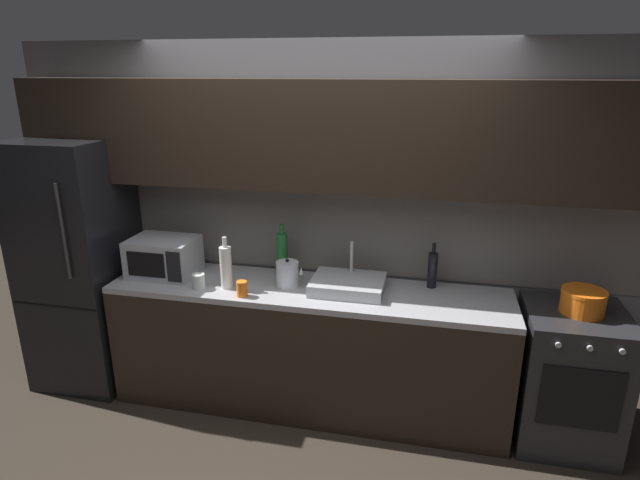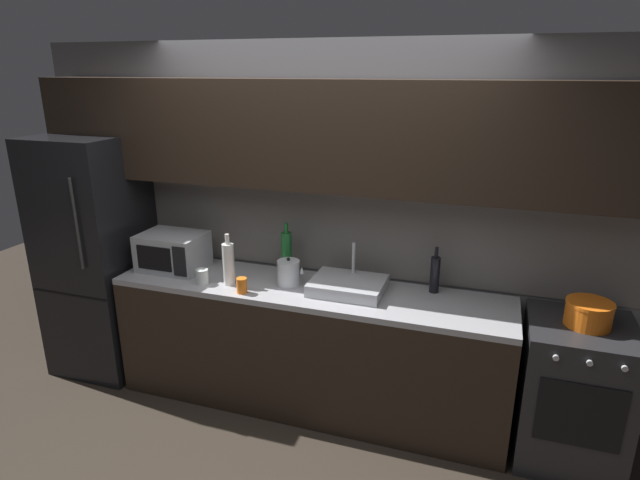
{
  "view_description": "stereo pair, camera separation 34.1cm",
  "coord_description": "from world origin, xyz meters",
  "px_view_note": "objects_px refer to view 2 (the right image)",
  "views": [
    {
      "loc": [
        0.8,
        -2.26,
        2.31
      ],
      "look_at": [
        0.09,
        0.9,
        1.25
      ],
      "focal_mm": 29.47,
      "sensor_mm": 36.0,
      "label": 1
    },
    {
      "loc": [
        1.12,
        -2.17,
        2.31
      ],
      "look_at": [
        0.09,
        0.9,
        1.25
      ],
      "focal_mm": 29.47,
      "sensor_mm": 36.0,
      "label": 2
    }
  ],
  "objects_px": {
    "oven_range": "(572,392)",
    "kettle": "(289,273)",
    "refrigerator": "(97,256)",
    "mug_clear": "(202,277)",
    "wine_bottle_white": "(229,263)",
    "wine_bottle_green": "(287,253)",
    "microwave": "(173,251)",
    "cooking_pot": "(589,314)",
    "mug_orange": "(242,285)",
    "wine_bottle_dark": "(435,274)"
  },
  "relations": [
    {
      "from": "kettle",
      "to": "mug_orange",
      "type": "bearing_deg",
      "value": -138.37
    },
    {
      "from": "oven_range",
      "to": "microwave",
      "type": "distance_m",
      "value": 2.82
    },
    {
      "from": "mug_orange",
      "to": "oven_range",
      "type": "bearing_deg",
      "value": 5.91
    },
    {
      "from": "oven_range",
      "to": "mug_clear",
      "type": "height_order",
      "value": "mug_clear"
    },
    {
      "from": "microwave",
      "to": "kettle",
      "type": "relative_size",
      "value": 2.29
    },
    {
      "from": "wine_bottle_green",
      "to": "refrigerator",
      "type": "bearing_deg",
      "value": -172.65
    },
    {
      "from": "microwave",
      "to": "mug_orange",
      "type": "distance_m",
      "value": 0.72
    },
    {
      "from": "refrigerator",
      "to": "mug_clear",
      "type": "height_order",
      "value": "refrigerator"
    },
    {
      "from": "kettle",
      "to": "wine_bottle_white",
      "type": "relative_size",
      "value": 0.56
    },
    {
      "from": "refrigerator",
      "to": "wine_bottle_green",
      "type": "bearing_deg",
      "value": 7.35
    },
    {
      "from": "wine_bottle_white",
      "to": "mug_orange",
      "type": "relative_size",
      "value": 3.48
    },
    {
      "from": "kettle",
      "to": "cooking_pot",
      "type": "height_order",
      "value": "kettle"
    },
    {
      "from": "mug_orange",
      "to": "mug_clear",
      "type": "bearing_deg",
      "value": 170.72
    },
    {
      "from": "microwave",
      "to": "wine_bottle_dark",
      "type": "relative_size",
      "value": 1.47
    },
    {
      "from": "wine_bottle_white",
      "to": "wine_bottle_green",
      "type": "distance_m",
      "value": 0.43
    },
    {
      "from": "mug_orange",
      "to": "wine_bottle_dark",
      "type": "bearing_deg",
      "value": 19.32
    },
    {
      "from": "kettle",
      "to": "mug_clear",
      "type": "height_order",
      "value": "kettle"
    },
    {
      "from": "wine_bottle_green",
      "to": "oven_range",
      "type": "bearing_deg",
      "value": -5.79
    },
    {
      "from": "refrigerator",
      "to": "oven_range",
      "type": "xyz_separation_m",
      "value": [
        3.44,
        -0.0,
        -0.48
      ]
    },
    {
      "from": "wine_bottle_dark",
      "to": "refrigerator",
      "type": "bearing_deg",
      "value": -175.45
    },
    {
      "from": "microwave",
      "to": "wine_bottle_dark",
      "type": "bearing_deg",
      "value": 5.64
    },
    {
      "from": "refrigerator",
      "to": "kettle",
      "type": "xyz_separation_m",
      "value": [
        1.6,
        0.0,
        0.06
      ]
    },
    {
      "from": "wine_bottle_green",
      "to": "microwave",
      "type": "bearing_deg",
      "value": -167.99
    },
    {
      "from": "kettle",
      "to": "wine_bottle_green",
      "type": "relative_size",
      "value": 0.53
    },
    {
      "from": "wine_bottle_white",
      "to": "mug_orange",
      "type": "distance_m",
      "value": 0.21
    },
    {
      "from": "mug_orange",
      "to": "mug_clear",
      "type": "distance_m",
      "value": 0.33
    },
    {
      "from": "oven_range",
      "to": "cooking_pot",
      "type": "distance_m",
      "value": 0.53
    },
    {
      "from": "oven_range",
      "to": "wine_bottle_white",
      "type": "distance_m",
      "value": 2.31
    },
    {
      "from": "microwave",
      "to": "wine_bottle_green",
      "type": "distance_m",
      "value": 0.85
    },
    {
      "from": "kettle",
      "to": "mug_clear",
      "type": "relative_size",
      "value": 1.95
    },
    {
      "from": "microwave",
      "to": "cooking_pot",
      "type": "bearing_deg",
      "value": -0.38
    },
    {
      "from": "refrigerator",
      "to": "kettle",
      "type": "bearing_deg",
      "value": 0.05
    },
    {
      "from": "microwave",
      "to": "cooking_pot",
      "type": "height_order",
      "value": "microwave"
    },
    {
      "from": "mug_clear",
      "to": "cooking_pot",
      "type": "height_order",
      "value": "cooking_pot"
    },
    {
      "from": "oven_range",
      "to": "microwave",
      "type": "relative_size",
      "value": 1.96
    },
    {
      "from": "refrigerator",
      "to": "microwave",
      "type": "height_order",
      "value": "refrigerator"
    },
    {
      "from": "microwave",
      "to": "kettle",
      "type": "height_order",
      "value": "microwave"
    },
    {
      "from": "refrigerator",
      "to": "wine_bottle_white",
      "type": "relative_size",
      "value": 5.16
    },
    {
      "from": "oven_range",
      "to": "wine_bottle_dark",
      "type": "relative_size",
      "value": 2.87
    },
    {
      "from": "oven_range",
      "to": "kettle",
      "type": "distance_m",
      "value": 1.91
    },
    {
      "from": "refrigerator",
      "to": "cooking_pot",
      "type": "xyz_separation_m",
      "value": [
        3.45,
        0.0,
        0.05
      ]
    },
    {
      "from": "oven_range",
      "to": "wine_bottle_white",
      "type": "xyz_separation_m",
      "value": [
        -2.23,
        -0.11,
        0.6
      ]
    },
    {
      "from": "oven_range",
      "to": "kettle",
      "type": "bearing_deg",
      "value": 179.92
    },
    {
      "from": "cooking_pot",
      "to": "mug_orange",
      "type": "bearing_deg",
      "value": -174.09
    },
    {
      "from": "kettle",
      "to": "wine_bottle_green",
      "type": "bearing_deg",
      "value": 115.72
    },
    {
      "from": "refrigerator",
      "to": "mug_orange",
      "type": "distance_m",
      "value": 1.37
    },
    {
      "from": "microwave",
      "to": "wine_bottle_dark",
      "type": "height_order",
      "value": "wine_bottle_dark"
    },
    {
      "from": "oven_range",
      "to": "cooking_pot",
      "type": "relative_size",
      "value": 3.47
    },
    {
      "from": "kettle",
      "to": "oven_range",
      "type": "bearing_deg",
      "value": -0.08
    },
    {
      "from": "wine_bottle_green",
      "to": "mug_clear",
      "type": "distance_m",
      "value": 0.61
    }
  ]
}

